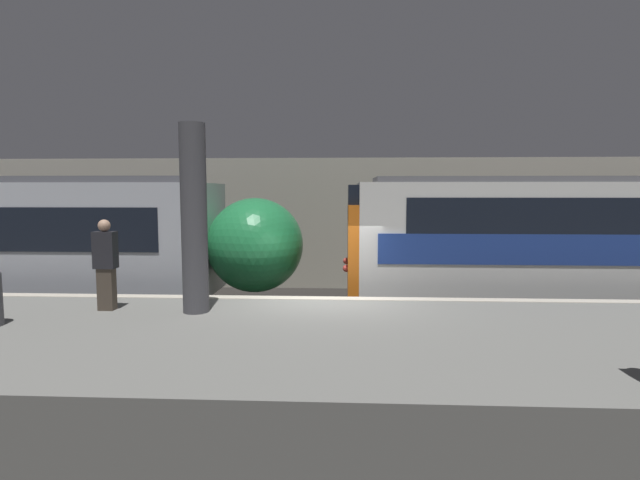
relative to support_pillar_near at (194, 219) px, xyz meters
name	(u,v)px	position (x,y,z in m)	size (l,w,h in m)	color
ground_plane	(324,351)	(2.23, 1.38, -2.78)	(120.00, 120.00, 0.00)	#282623
platform	(318,368)	(2.23, -1.16, -2.22)	(40.00, 5.08, 1.14)	slate
station_rear_barrier	(333,224)	(2.23, 8.09, -0.60)	(50.00, 0.15, 4.37)	#B2AD9E
support_pillar_near	(194,219)	(0.00, 0.00, 0.00)	(0.46, 0.46, 3.31)	#47474C
person_walking	(106,263)	(-1.65, 0.07, -0.79)	(0.38, 0.24, 1.64)	#473D33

